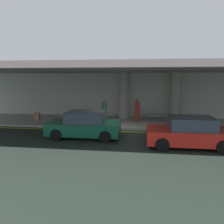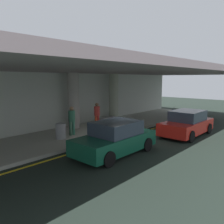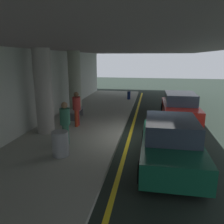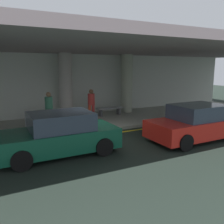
# 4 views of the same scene
# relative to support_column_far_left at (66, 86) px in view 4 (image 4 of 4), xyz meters

# --- Properties ---
(ground_plane) EXTENTS (60.00, 60.00, 0.00)m
(ground_plane) POSITION_rel_support_column_far_left_xyz_m (0.00, -4.36, -1.97)
(ground_plane) COLOR black
(sidewalk) EXTENTS (26.00, 4.20, 0.15)m
(sidewalk) POSITION_rel_support_column_far_left_xyz_m (0.00, -1.26, -1.90)
(sidewalk) COLOR gray
(sidewalk) RESTS_ON ground
(lane_stripe_yellow) EXTENTS (26.00, 0.14, 0.01)m
(lane_stripe_yellow) POSITION_rel_support_column_far_left_xyz_m (0.00, -3.71, -1.97)
(lane_stripe_yellow) COLOR yellow
(lane_stripe_yellow) RESTS_ON ground
(support_column_far_left) EXTENTS (0.75, 0.75, 3.65)m
(support_column_far_left) POSITION_rel_support_column_far_left_xyz_m (0.00, 0.00, 0.00)
(support_column_far_left) COLOR gray
(support_column_far_left) RESTS_ON sidewalk
(support_column_left_mid) EXTENTS (0.75, 0.75, 3.65)m
(support_column_left_mid) POSITION_rel_support_column_far_left_xyz_m (4.00, 0.00, 0.00)
(support_column_left_mid) COLOR #949D87
(support_column_left_mid) RESTS_ON sidewalk
(ceiling_overhang) EXTENTS (28.00, 13.20, 0.30)m
(ceiling_overhang) POSITION_rel_support_column_far_left_xyz_m (0.00, -1.76, 1.97)
(ceiling_overhang) COLOR gray
(ceiling_overhang) RESTS_ON support_column_far_left
(terminal_back_wall) EXTENTS (26.00, 0.30, 3.80)m
(terminal_back_wall) POSITION_rel_support_column_far_left_xyz_m (0.00, 0.99, -0.07)
(terminal_back_wall) COLOR #B3BAAE
(terminal_back_wall) RESTS_ON ground
(car_red) EXTENTS (4.10, 1.92, 1.50)m
(car_red) POSITION_rel_support_column_far_left_xyz_m (3.70, -6.19, -1.26)
(car_red) COLOR red
(car_red) RESTS_ON ground
(car_dark_green) EXTENTS (4.10, 1.92, 1.50)m
(car_dark_green) POSITION_rel_support_column_far_left_xyz_m (-1.85, -5.25, -1.26)
(car_dark_green) COLOR #104732
(car_dark_green) RESTS_ON ground
(traveler_with_luggage) EXTENTS (0.38, 0.38, 1.68)m
(traveler_with_luggage) POSITION_rel_support_column_far_left_xyz_m (1.10, -1.08, -0.86)
(traveler_with_luggage) COLOR #9F2F17
(traveler_with_luggage) RESTS_ON sidewalk
(person_waiting_for_ride) EXTENTS (0.38, 0.38, 1.68)m
(person_waiting_for_ride) POSITION_rel_support_column_far_left_xyz_m (-1.31, -1.45, -0.86)
(person_waiting_for_ride) COLOR #34624B
(person_waiting_for_ride) RESTS_ON sidewalk
(suitcase_upright_primary) EXTENTS (0.36, 0.22, 0.90)m
(suitcase_upright_primary) POSITION_rel_support_column_far_left_xyz_m (8.72, -2.83, -1.51)
(suitcase_upright_primary) COLOR #0F1F4F
(suitcase_upright_primary) RESTS_ON sidewalk
(bench_metal) EXTENTS (1.60, 0.50, 0.48)m
(bench_metal) POSITION_rel_support_column_far_left_xyz_m (2.51, -0.53, -1.47)
(bench_metal) COLOR slate
(bench_metal) RESTS_ON sidewalk
(trash_bin_steel) EXTENTS (0.56, 0.56, 0.85)m
(trash_bin_steel) POSITION_rel_support_column_far_left_xyz_m (-2.22, -1.61, -1.40)
(trash_bin_steel) COLOR gray
(trash_bin_steel) RESTS_ON sidewalk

